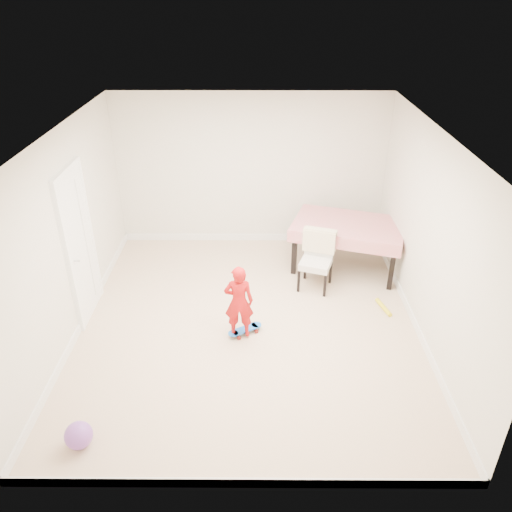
{
  "coord_description": "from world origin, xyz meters",
  "views": [
    {
      "loc": [
        0.13,
        -5.48,
        4.12
      ],
      "look_at": [
        0.1,
        0.2,
        0.95
      ],
      "focal_mm": 35.0,
      "sensor_mm": 36.0,
      "label": 1
    }
  ],
  "objects_px": {
    "dining_chair": "(316,261)",
    "child": "(239,304)",
    "skateboard": "(245,331)",
    "balloon": "(79,435)",
    "dining_table": "(346,246)"
  },
  "relations": [
    {
      "from": "dining_table",
      "to": "balloon",
      "type": "height_order",
      "value": "dining_table"
    },
    {
      "from": "dining_chair",
      "to": "child",
      "type": "xyz_separation_m",
      "value": [
        -1.1,
        -1.2,
        0.06
      ]
    },
    {
      "from": "child",
      "to": "skateboard",
      "type": "bearing_deg",
      "value": -138.39
    },
    {
      "from": "dining_chair",
      "to": "skateboard",
      "type": "bearing_deg",
      "value": -113.24
    },
    {
      "from": "dining_table",
      "to": "dining_chair",
      "type": "bearing_deg",
      "value": -115.08
    },
    {
      "from": "dining_table",
      "to": "skateboard",
      "type": "xyz_separation_m",
      "value": [
        -1.58,
        -1.73,
        -0.36
      ]
    },
    {
      "from": "dining_chair",
      "to": "child",
      "type": "relative_size",
      "value": 0.88
    },
    {
      "from": "child",
      "to": "balloon",
      "type": "distance_m",
      "value": 2.37
    },
    {
      "from": "dining_chair",
      "to": "skateboard",
      "type": "height_order",
      "value": "dining_chair"
    },
    {
      "from": "child",
      "to": "dining_chair",
      "type": "bearing_deg",
      "value": -133.63
    },
    {
      "from": "skateboard",
      "to": "child",
      "type": "xyz_separation_m",
      "value": [
        -0.07,
        -0.06,
        0.47
      ]
    },
    {
      "from": "dining_chair",
      "to": "skateboard",
      "type": "relative_size",
      "value": 1.84
    },
    {
      "from": "dining_table",
      "to": "child",
      "type": "distance_m",
      "value": 2.44
    },
    {
      "from": "dining_chair",
      "to": "balloon",
      "type": "xyz_separation_m",
      "value": [
        -2.64,
        -2.96,
        -0.31
      ]
    },
    {
      "from": "child",
      "to": "balloon",
      "type": "xyz_separation_m",
      "value": [
        -1.54,
        -1.76,
        -0.37
      ]
    }
  ]
}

